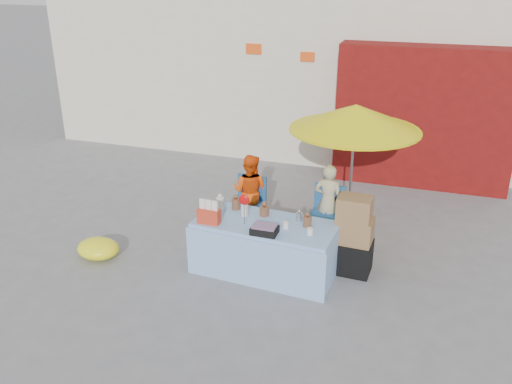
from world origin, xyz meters
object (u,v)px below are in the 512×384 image
(market_table, at_px, (265,246))
(umbrella, at_px, (355,118))
(vendor_beige, at_px, (328,202))
(chair_right, at_px, (325,226))
(box_stack, at_px, (354,238))
(vendor_orange, at_px, (250,191))
(chair_left, at_px, (247,215))

(market_table, height_order, umbrella, umbrella)
(market_table, bearing_deg, vendor_beige, 68.26)
(chair_right, bearing_deg, box_stack, -51.87)
(vendor_orange, distance_m, vendor_beige, 1.25)
(vendor_beige, relative_size, umbrella, 0.57)
(market_table, xyz_separation_m, box_stack, (1.14, 0.36, 0.14))
(vendor_orange, relative_size, box_stack, 1.08)
(chair_right, xyz_separation_m, box_stack, (0.53, -0.76, 0.26))
(market_table, distance_m, vendor_orange, 1.43)
(market_table, height_order, vendor_beige, vendor_beige)
(box_stack, bearing_deg, vendor_beige, 120.65)
(chair_left, height_order, chair_right, same)
(vendor_orange, xyz_separation_m, vendor_beige, (1.25, 0.00, -0.01))
(chair_left, xyz_separation_m, vendor_beige, (1.25, 0.13, 0.34))
(market_table, bearing_deg, box_stack, 21.70)
(umbrella, bearing_deg, vendor_beige, -153.43)
(chair_left, bearing_deg, box_stack, -19.86)
(vendor_beige, distance_m, box_stack, 1.04)
(chair_left, distance_m, vendor_orange, 0.38)
(vendor_orange, relative_size, umbrella, 0.58)
(vendor_beige, distance_m, umbrella, 1.34)
(chair_right, relative_size, vendor_beige, 0.71)
(vendor_orange, bearing_deg, chair_right, 177.17)
(chair_right, distance_m, umbrella, 1.69)
(chair_left, relative_size, chair_right, 1.00)
(market_table, height_order, box_stack, market_table)
(chair_right, xyz_separation_m, umbrella, (0.30, 0.28, 1.64))
(vendor_beige, bearing_deg, market_table, 67.37)
(vendor_orange, height_order, umbrella, umbrella)
(umbrella, height_order, box_stack, umbrella)
(vendor_beige, xyz_separation_m, umbrella, (0.30, 0.15, 1.29))
(market_table, distance_m, chair_left, 1.30)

